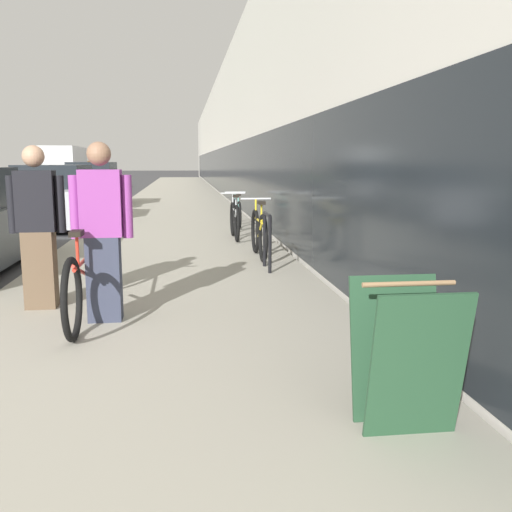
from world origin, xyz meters
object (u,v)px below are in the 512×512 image
(cruiser_bike_nearest, at_px, (259,233))
(tandem_bicycle, at_px, (90,274))
(cruiser_bike_middle, at_px, (235,220))
(sandwich_board_sign, at_px, (406,355))
(cruiser_bike_farthest, at_px, (237,212))
(person_bystander, at_px, (38,228))
(parked_sedan_far, at_px, (93,188))
(person_rider, at_px, (102,233))
(vintage_roadster_curbside, at_px, (55,198))
(bike_rack_hoop, at_px, (267,235))
(moving_truck, at_px, (63,168))

(cruiser_bike_nearest, bearing_deg, tandem_bicycle, -124.60)
(cruiser_bike_middle, bearing_deg, cruiser_bike_nearest, -85.43)
(cruiser_bike_middle, xyz_separation_m, sandwich_board_sign, (0.24, -8.62, 0.06))
(cruiser_bike_farthest, bearing_deg, sandwich_board_sign, -90.08)
(person_bystander, height_order, parked_sedan_far, person_bystander)
(cruiser_bike_farthest, xyz_separation_m, parked_sedan_far, (-4.54, 7.49, 0.29))
(cruiser_bike_middle, height_order, cruiser_bike_farthest, cruiser_bike_middle)
(person_rider, height_order, person_bystander, person_rider)
(cruiser_bike_farthest, height_order, vintage_roadster_curbside, vintage_roadster_curbside)
(vintage_roadster_curbside, distance_m, parked_sedan_far, 5.74)
(person_bystander, distance_m, sandwich_board_sign, 4.34)
(bike_rack_hoop, xyz_separation_m, cruiser_bike_nearest, (0.02, 1.09, -0.11))
(cruiser_bike_middle, height_order, vintage_roadster_curbside, vintage_roadster_curbside)
(vintage_roadster_curbside, bearing_deg, bike_rack_hoop, -58.45)
(person_bystander, bearing_deg, cruiser_bike_farthest, 69.34)
(cruiser_bike_farthest, bearing_deg, bike_rack_hoop, -90.91)
(person_bystander, relative_size, cruiser_bike_nearest, 1.01)
(person_rider, xyz_separation_m, sandwich_board_sign, (2.09, -2.64, -0.44))
(cruiser_bike_middle, distance_m, moving_truck, 24.90)
(cruiser_bike_farthest, xyz_separation_m, sandwich_board_sign, (-0.02, -10.85, 0.09))
(cruiser_bike_middle, bearing_deg, tandem_bicycle, -109.97)
(cruiser_bike_middle, height_order, moving_truck, moving_truck)
(vintage_roadster_curbside, bearing_deg, person_bystander, -79.09)
(person_bystander, bearing_deg, parked_sedan_far, 96.34)
(cruiser_bike_middle, xyz_separation_m, cruiser_bike_farthest, (0.26, 2.23, -0.03))
(vintage_roadster_curbside, bearing_deg, tandem_bicycle, -76.15)
(tandem_bicycle, xyz_separation_m, sandwich_board_sign, (2.29, -3.00, 0.05))
(person_rider, distance_m, cruiser_bike_farthest, 8.49)
(bike_rack_hoop, height_order, cruiser_bike_nearest, cruiser_bike_nearest)
(cruiser_bike_nearest, bearing_deg, person_rider, -119.55)
(person_bystander, distance_m, parked_sedan_far, 15.19)
(parked_sedan_far, bearing_deg, cruiser_bike_nearest, -69.70)
(cruiser_bike_nearest, relative_size, moving_truck, 0.28)
(person_bystander, height_order, cruiser_bike_middle, person_bystander)
(bike_rack_hoop, relative_size, vintage_roadster_curbside, 0.18)
(cruiser_bike_middle, bearing_deg, person_bystander, -115.88)
(person_rider, relative_size, cruiser_bike_middle, 1.04)
(vintage_roadster_curbside, bearing_deg, parked_sedan_far, 88.73)
(tandem_bicycle, xyz_separation_m, person_bystander, (-0.57, 0.25, 0.48))
(bike_rack_hoop, relative_size, cruiser_bike_nearest, 0.48)
(bike_rack_hoop, bearing_deg, cruiser_bike_farthest, 89.09)
(person_rider, distance_m, sandwich_board_sign, 3.39)
(cruiser_bike_nearest, bearing_deg, sandwich_board_sign, -89.52)
(parked_sedan_far, bearing_deg, sandwich_board_sign, -76.13)
(cruiser_bike_nearest, relative_size, sandwich_board_sign, 1.94)
(parked_sedan_far, bearing_deg, person_bystander, -83.66)
(moving_truck, bearing_deg, person_bystander, -79.29)
(person_bystander, relative_size, sandwich_board_sign, 1.95)
(tandem_bicycle, height_order, cruiser_bike_middle, tandem_bicycle)
(cruiser_bike_farthest, bearing_deg, cruiser_bike_middle, -96.62)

